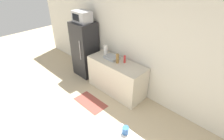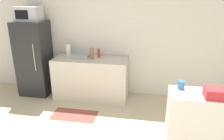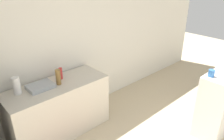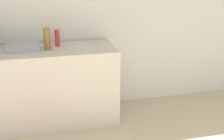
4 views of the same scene
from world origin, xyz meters
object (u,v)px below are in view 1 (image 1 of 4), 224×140
at_px(bottle_short, 125,59).
at_px(jar, 125,130).
at_px(bottle_tall, 117,58).
at_px(paper_towel_roll, 106,50).
at_px(microwave, 82,16).
at_px(refrigerator, 85,49).

height_order(bottle_short, jar, jar).
bearing_deg(bottle_tall, paper_towel_roll, 165.71).
relative_size(bottle_tall, jar, 2.33).
relative_size(microwave, bottle_short, 2.69).
bearing_deg(bottle_tall, jar, -44.62).
relative_size(refrigerator, paper_towel_roll, 6.49).
bearing_deg(bottle_tall, bottle_short, 48.77).
height_order(refrigerator, jar, refrigerator).
xyz_separation_m(bottle_tall, paper_towel_roll, (-0.56, 0.14, 0.01)).
relative_size(bottle_tall, paper_towel_roll, 0.95).
distance_m(bottle_tall, bottle_short, 0.18).
height_order(bottle_tall, paper_towel_roll, paper_towel_roll).
xyz_separation_m(refrigerator, bottle_tall, (1.32, -0.02, 0.19)).
relative_size(refrigerator, bottle_tall, 6.80).
xyz_separation_m(refrigerator, microwave, (-0.00, -0.00, 0.96)).
bearing_deg(refrigerator, paper_towel_roll, 8.88).
height_order(bottle_tall, jar, jar).
bearing_deg(bottle_short, jar, -49.16).
xyz_separation_m(microwave, bottle_short, (1.44, 0.11, -0.80)).
distance_m(bottle_tall, jar, 2.23).
xyz_separation_m(refrigerator, bottle_short, (1.44, 0.11, 0.16)).
xyz_separation_m(microwave, jar, (2.91, -1.59, -0.67)).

